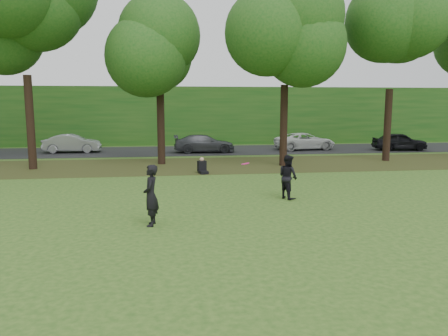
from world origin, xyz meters
name	(u,v)px	position (x,y,z in m)	size (l,w,h in m)	color
ground	(263,227)	(0.00, 0.00, 0.00)	(120.00, 120.00, 0.00)	#284E18
leaf_litter	(213,165)	(0.00, 13.00, 0.01)	(60.00, 7.00, 0.01)	#3D3415
street	(202,150)	(0.00, 21.00, 0.01)	(70.00, 7.00, 0.02)	black
far_hedge	(196,116)	(0.00, 27.00, 2.50)	(70.00, 3.00, 5.00)	#174D16
player_left	(151,195)	(-3.24, 0.59, 0.91)	(0.66, 0.44, 1.82)	black
player_right	(288,177)	(1.79, 3.64, 0.84)	(0.81, 0.63, 1.67)	black
parked_cars	(189,143)	(-1.03, 19.93, 0.70)	(36.36, 3.83, 1.54)	black
frisbee	(245,164)	(-0.14, 2.15, 1.58)	(0.38, 0.38, 0.09)	#FC1585
seated_person	(202,167)	(-0.90, 10.08, 0.31)	(0.55, 0.80, 0.83)	black
tree_line	(207,26)	(-0.34, 12.94, 7.84)	(55.30, 7.90, 12.31)	black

